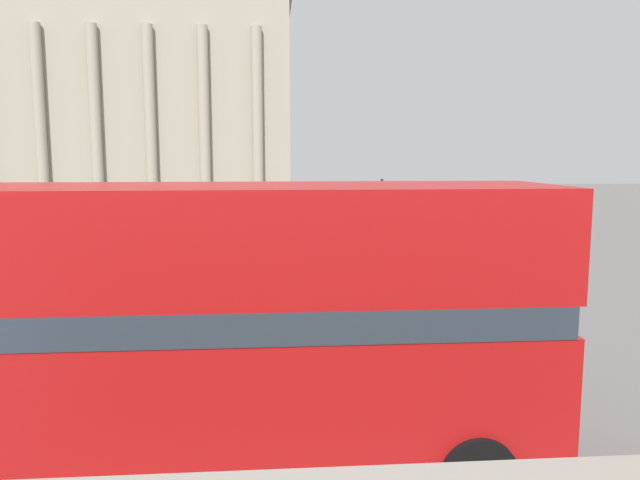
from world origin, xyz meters
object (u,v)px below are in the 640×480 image
(car_white, at_px, (164,289))
(pedestrian_olive, at_px, (225,251))
(pedestrian_red, at_px, (79,272))
(plaza_building_left, at_px, (139,107))
(traffic_light_mid, at_px, (409,233))
(pedestrian_grey, at_px, (286,240))
(double_decker_bus, at_px, (208,319))
(traffic_light_far, at_px, (383,211))
(traffic_light_near, at_px, (291,274))

(car_white, distance_m, pedestrian_olive, 6.15)
(pedestrian_red, height_order, pedestrian_olive, pedestrian_olive)
(plaza_building_left, distance_m, car_white, 40.64)
(plaza_building_left, xyz_separation_m, car_white, (8.34, -38.88, -8.43))
(traffic_light_mid, distance_m, pedestrian_grey, 8.74)
(double_decker_bus, height_order, pedestrian_red, double_decker_bus)
(traffic_light_mid, bearing_deg, traffic_light_far, 88.49)
(traffic_light_near, bearing_deg, pedestrian_red, 133.50)
(double_decker_bus, xyz_separation_m, traffic_light_far, (5.71, 16.99, 0.05))
(double_decker_bus, distance_m, pedestrian_olive, 16.62)
(traffic_light_near, relative_size, traffic_light_mid, 0.95)
(plaza_building_left, relative_size, traffic_light_near, 8.33)
(plaza_building_left, xyz_separation_m, traffic_light_far, (16.49, -32.45, -6.60))
(traffic_light_far, xyz_separation_m, pedestrian_red, (-11.32, -4.54, -1.61))
(traffic_light_near, height_order, traffic_light_mid, traffic_light_mid)
(traffic_light_mid, xyz_separation_m, car_white, (-8.00, -0.79, -1.58))
(plaza_building_left, height_order, traffic_light_near, plaza_building_left)
(pedestrian_red, distance_m, pedestrian_grey, 9.81)
(traffic_light_near, distance_m, traffic_light_mid, 7.54)
(plaza_building_left, bearing_deg, pedestrian_red, -82.04)
(plaza_building_left, height_order, pedestrian_red, plaza_building_left)
(traffic_light_mid, relative_size, traffic_light_far, 0.89)
(double_decker_bus, bearing_deg, pedestrian_red, 120.29)
(traffic_light_mid, xyz_separation_m, pedestrian_olive, (-6.50, 5.17, -1.33))
(double_decker_bus, relative_size, plaza_building_left, 0.37)
(double_decker_bus, relative_size, pedestrian_grey, 5.70)
(plaza_building_left, distance_m, traffic_light_far, 37.00)
(traffic_light_near, distance_m, car_white, 6.84)
(double_decker_bus, xyz_separation_m, pedestrian_olive, (-0.93, 16.52, -1.53))
(plaza_building_left, bearing_deg, traffic_light_mid, -66.77)
(car_white, distance_m, pedestrian_grey, 9.43)
(traffic_light_near, xyz_separation_m, car_white, (-3.82, 5.48, -1.47))
(traffic_light_near, distance_m, traffic_light_far, 12.67)
(car_white, distance_m, pedestrian_red, 3.69)
(car_white, bearing_deg, pedestrian_olive, -140.86)
(traffic_light_near, distance_m, pedestrian_grey, 14.02)
(double_decker_bus, relative_size, car_white, 2.44)
(traffic_light_mid, xyz_separation_m, pedestrian_red, (-11.17, 1.09, -1.35))
(traffic_light_mid, distance_m, car_white, 8.20)
(car_white, relative_size, pedestrian_grey, 2.34)
(traffic_light_mid, relative_size, car_white, 0.82)
(car_white, bearing_deg, traffic_light_near, 88.23)
(traffic_light_mid, height_order, pedestrian_olive, traffic_light_mid)
(plaza_building_left, bearing_deg, traffic_light_far, -63.06)
(double_decker_bus, relative_size, pedestrian_red, 6.35)
(plaza_building_left, relative_size, traffic_light_far, 7.07)
(double_decker_bus, bearing_deg, plaza_building_left, 108.35)
(traffic_light_near, bearing_deg, traffic_light_mid, 56.27)
(pedestrian_grey, bearing_deg, traffic_light_mid, -50.93)
(pedestrian_grey, bearing_deg, double_decker_bus, -82.84)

